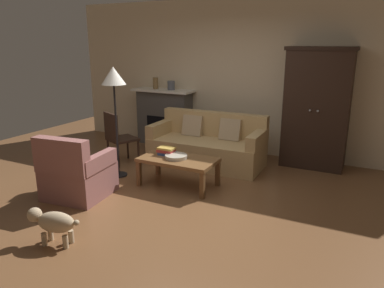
{
  "coord_description": "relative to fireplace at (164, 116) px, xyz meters",
  "views": [
    {
      "loc": [
        2.25,
        -3.96,
        2.03
      ],
      "look_at": [
        -0.14,
        0.76,
        0.55
      ],
      "focal_mm": 34.23,
      "sensor_mm": 36.0,
      "label": 1
    }
  ],
  "objects": [
    {
      "name": "back_wall",
      "position": [
        1.55,
        0.25,
        0.83
      ],
      "size": [
        7.2,
        0.1,
        2.8
      ],
      "primitive_type": "cube",
      "color": "beige",
      "rests_on": "ground"
    },
    {
      "name": "armoire",
      "position": [
        2.95,
        -0.08,
        0.42
      ],
      "size": [
        1.06,
        0.57,
        1.96
      ],
      "color": "black",
      "rests_on": "ground"
    },
    {
      "name": "armchair_near_left",
      "position": [
        0.34,
        -2.85,
        -0.25
      ],
      "size": [
        0.86,
        0.85,
        0.88
      ],
      "color": "#935B56",
      "rests_on": "ground"
    },
    {
      "name": "book_stack",
      "position": [
        1.13,
        -1.81,
        -0.09
      ],
      "size": [
        0.26,
        0.19,
        0.11
      ],
      "color": "#38569E",
      "rests_on": "coffee_table"
    },
    {
      "name": "coffee_table",
      "position": [
        1.36,
        -1.89,
        -0.2
      ],
      "size": [
        1.1,
        0.6,
        0.42
      ],
      "color": "brown",
      "rests_on": "ground"
    },
    {
      "name": "fireplace",
      "position": [
        0.0,
        0.0,
        0.0
      ],
      "size": [
        1.26,
        0.48,
        1.12
      ],
      "color": "#4C4947",
      "rests_on": "ground"
    },
    {
      "name": "dog",
      "position": [
        0.99,
        -3.87,
        -0.32
      ],
      "size": [
        0.56,
        0.29,
        0.39
      ],
      "color": "tan",
      "rests_on": "ground"
    },
    {
      "name": "fruit_bowl",
      "position": [
        1.34,
        -1.9,
        -0.12
      ],
      "size": [
        0.32,
        0.32,
        0.05
      ],
      "primitive_type": "cylinder",
      "color": "beige",
      "rests_on": "coffee_table"
    },
    {
      "name": "couch",
      "position": [
        1.33,
        -0.79,
        -0.25
      ],
      "size": [
        1.94,
        0.89,
        0.86
      ],
      "color": "tan",
      "rests_on": "ground"
    },
    {
      "name": "mantel_vase_bronze",
      "position": [
        -0.18,
        -0.02,
        0.67
      ],
      "size": [
        0.11,
        0.11,
        0.23
      ],
      "primitive_type": "cylinder",
      "color": "olive",
      "rests_on": "fireplace"
    },
    {
      "name": "side_chair_wooden",
      "position": [
        -0.02,
        -1.49,
        -0.06
      ],
      "size": [
        0.58,
        0.58,
        0.9
      ],
      "color": "black",
      "rests_on": "ground"
    },
    {
      "name": "mantel_vase_slate",
      "position": [
        0.18,
        -0.02,
        0.64
      ],
      "size": [
        0.14,
        0.14,
        0.18
      ],
      "primitive_type": "cylinder",
      "color": "#565B66",
      "rests_on": "fireplace"
    },
    {
      "name": "floor_lamp",
      "position": [
        0.33,
        -1.95,
        0.89
      ],
      "size": [
        0.36,
        0.36,
        1.69
      ],
      "color": "black",
      "rests_on": "ground"
    },
    {
      "name": "ground_plane",
      "position": [
        1.55,
        -2.3,
        -0.57
      ],
      "size": [
        9.6,
        9.6,
        0.0
      ],
      "primitive_type": "plane",
      "color": "brown"
    }
  ]
}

